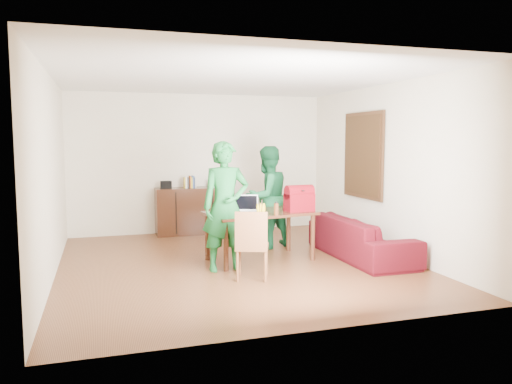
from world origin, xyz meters
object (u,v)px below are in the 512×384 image
object	(u,v)px
person_near	(226,206)
chair	(252,259)
bottle	(276,208)
red_bag	(299,201)
table	(260,218)
sofa	(361,237)
person_far	(267,197)
laptop	(246,210)

from	to	relation	value
person_near	chair	bearing A→B (deg)	-67.11
bottle	red_bag	bearing A→B (deg)	31.70
chair	table	bearing A→B (deg)	87.32
table	person_near	xyz separation A→B (m)	(-0.63, -0.41, 0.25)
chair	bottle	bearing A→B (deg)	67.03
red_bag	chair	bearing A→B (deg)	-144.81
red_bag	sofa	distance (m)	1.14
chair	person_near	xyz separation A→B (m)	(-0.22, 0.53, 0.63)
sofa	person_near	bearing A→B (deg)	92.82
chair	person_far	xyz separation A→B (m)	(0.80, 1.76, 0.59)
table	red_bag	xyz separation A→B (m)	(0.59, -0.10, 0.25)
person_far	bottle	size ratio (longest dim) A/B	8.70
person_far	laptop	size ratio (longest dim) A/B	4.06
person_near	bottle	bearing A→B (deg)	1.60
person_far	laptop	distance (m)	1.06
person_near	sofa	bearing A→B (deg)	3.26
table	bottle	distance (m)	0.45
chair	red_bag	xyz separation A→B (m)	(1.00, 0.85, 0.63)
table	chair	xyz separation A→B (m)	(-0.41, -0.94, -0.38)
laptop	chair	bearing A→B (deg)	-84.28
person_near	person_far	size ratio (longest dim) A/B	1.05
laptop	bottle	distance (m)	0.50
person_near	red_bag	distance (m)	1.27
table	chair	world-z (taller)	chair
sofa	bottle	bearing A→B (deg)	93.68
chair	laptop	size ratio (longest dim) A/B	2.16
table	person_near	bearing A→B (deg)	-156.13
person_far	red_bag	distance (m)	0.94
person_near	person_far	world-z (taller)	person_near
table	person_near	world-z (taller)	person_near
bottle	person_far	bearing A→B (deg)	77.46
chair	person_near	size ratio (longest dim) A/B	0.51
person_far	red_bag	bearing A→B (deg)	80.36
person_far	sofa	bearing A→B (deg)	113.90
sofa	chair	bearing A→B (deg)	108.12
person_far	sofa	xyz separation A→B (m)	(1.17, -1.11, -0.54)
table	sofa	xyz separation A→B (m)	(1.55, -0.30, -0.34)
chair	bottle	world-z (taller)	bottle
laptop	sofa	world-z (taller)	laptop
table	sofa	bearing A→B (deg)	-19.86
laptop	red_bag	distance (m)	0.84
chair	red_bag	bearing A→B (deg)	60.88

